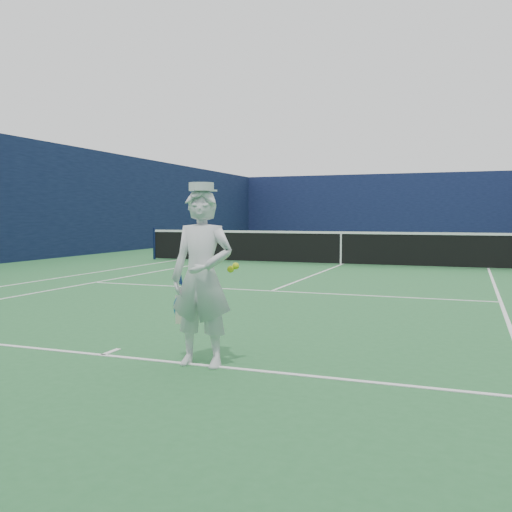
% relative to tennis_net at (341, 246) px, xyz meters
% --- Properties ---
extents(ground, '(80.00, 80.00, 0.00)m').
position_rel_tennis_net_xyz_m(ground, '(0.00, 0.00, -0.55)').
color(ground, '#286A36').
rests_on(ground, ground).
extents(court_markings, '(11.03, 23.83, 0.01)m').
position_rel_tennis_net_xyz_m(court_markings, '(0.00, 0.00, -0.55)').
color(court_markings, white).
rests_on(court_markings, ground).
extents(windscreen_fence, '(20.12, 36.12, 4.00)m').
position_rel_tennis_net_xyz_m(windscreen_fence, '(0.00, 0.00, 1.45)').
color(windscreen_fence, '#0F1638').
rests_on(windscreen_fence, ground).
extents(tennis_net, '(12.88, 0.09, 1.07)m').
position_rel_tennis_net_xyz_m(tennis_net, '(0.00, 0.00, 0.00)').
color(tennis_net, '#141E4C').
rests_on(tennis_net, ground).
extents(tennis_player, '(0.77, 0.46, 1.78)m').
position_rel_tennis_net_xyz_m(tennis_player, '(1.16, -11.88, 0.31)').
color(tennis_player, white).
rests_on(tennis_player, ground).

